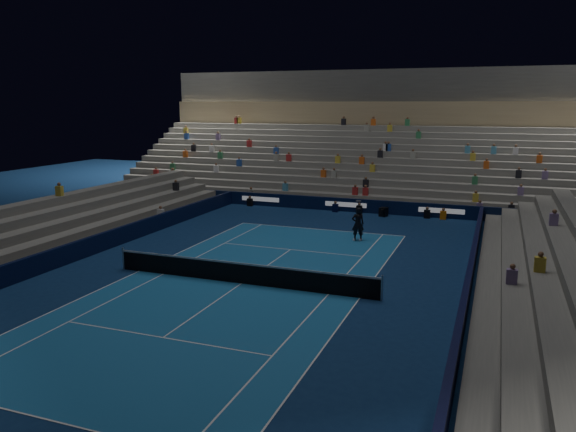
{
  "coord_description": "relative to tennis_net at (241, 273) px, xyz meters",
  "views": [
    {
      "loc": [
        10.52,
        -21.98,
        8.03
      ],
      "look_at": [
        0.0,
        6.0,
        2.0
      ],
      "focal_mm": 34.91,
      "sensor_mm": 36.0,
      "label": 1
    }
  ],
  "objects": [
    {
      "name": "grandstand_main",
      "position": [
        0.0,
        27.9,
        2.87
      ],
      "size": [
        44.0,
        15.2,
        11.2
      ],
      "color": "slate",
      "rests_on": "ground"
    },
    {
      "name": "sponsor_barrier_far",
      "position": [
        0.0,
        18.5,
        -0.0
      ],
      "size": [
        44.0,
        0.25,
        1.0
      ],
      "primitive_type": "cube",
      "color": "black",
      "rests_on": "ground"
    },
    {
      "name": "grandstand_west",
      "position": [
        -13.17,
        0.0,
        0.41
      ],
      "size": [
        5.0,
        37.0,
        2.5
      ],
      "color": "slate",
      "rests_on": "ground"
    },
    {
      "name": "sponsor_barrier_east",
      "position": [
        9.7,
        0.0,
        -0.0
      ],
      "size": [
        0.25,
        37.0,
        1.0
      ],
      "primitive_type": "cube",
      "color": "black",
      "rests_on": "ground"
    },
    {
      "name": "tennis_player",
      "position": [
        2.99,
        9.83,
        0.51
      ],
      "size": [
        0.87,
        0.73,
        2.02
      ],
      "primitive_type": "imported",
      "rotation": [
        0.0,
        0.0,
        3.54
      ],
      "color": "black",
      "rests_on": "ground"
    },
    {
      "name": "broadcast_camera",
      "position": [
        3.02,
        17.6,
        -0.17
      ],
      "size": [
        0.63,
        1.02,
        0.65
      ],
      "color": "black",
      "rests_on": "ground"
    },
    {
      "name": "court_surface",
      "position": [
        0.0,
        0.0,
        -0.5
      ],
      "size": [
        10.97,
        23.77,
        0.01
      ],
      "primitive_type": "cube",
      "color": "#1B5C98",
      "rests_on": "ground"
    },
    {
      "name": "tennis_net",
      "position": [
        0.0,
        0.0,
        0.0
      ],
      "size": [
        12.9,
        0.1,
        1.1
      ],
      "color": "#B2B2B7",
      "rests_on": "ground"
    },
    {
      "name": "ground",
      "position": [
        0.0,
        0.0,
        -0.5
      ],
      "size": [
        90.0,
        90.0,
        0.0
      ],
      "primitive_type": "plane",
      "color": "#0D254E",
      "rests_on": "ground"
    },
    {
      "name": "grandstand_east",
      "position": [
        13.17,
        0.0,
        0.41
      ],
      "size": [
        5.0,
        37.0,
        2.5
      ],
      "color": "#61615C",
      "rests_on": "ground"
    },
    {
      "name": "sponsor_barrier_west",
      "position": [
        -9.7,
        0.0,
        -0.0
      ],
      "size": [
        0.25,
        37.0,
        1.0
      ],
      "primitive_type": "cube",
      "color": "black",
      "rests_on": "ground"
    }
  ]
}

